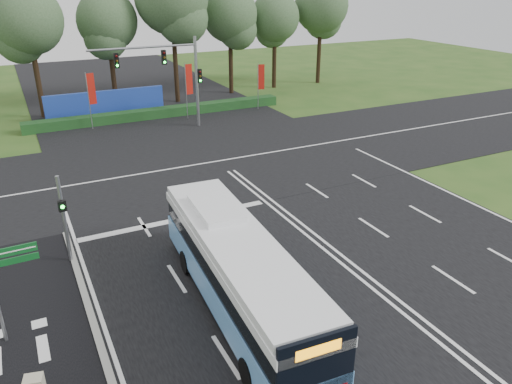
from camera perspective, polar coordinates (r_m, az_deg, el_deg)
ground at (r=23.03m, az=6.81°, el=-5.84°), size 120.00×120.00×0.00m
road_main at (r=23.02m, az=6.81°, el=-5.79°), size 20.00×120.00×0.04m
road_cross at (r=32.75m, az=-4.63°, el=3.47°), size 120.00×14.00×0.05m
bike_path at (r=17.68m, az=-25.19°, el=-18.53°), size 5.00×18.00×0.06m
kerb_strip at (r=17.66m, az=-17.17°, el=-17.00°), size 0.25×18.00×0.12m
city_bus at (r=17.82m, az=-2.00°, el=-9.14°), size 3.00×11.32×3.21m
pedestrian_signal at (r=21.90m, az=-21.10°, el=-2.66°), size 0.32×0.44×3.93m
street_sign at (r=17.94m, az=-26.97°, el=-8.47°), size 1.55×0.13×3.97m
banner_flag_left at (r=41.26m, az=-18.36°, el=10.76°), size 0.64×0.22×4.46m
banner_flag_mid at (r=42.65m, az=-7.75°, el=12.26°), size 0.68×0.19×4.64m
banner_flag_right at (r=45.42m, az=0.52°, el=12.73°), size 0.59×0.19×4.10m
traffic_light_gantry at (r=39.41m, az=-9.38°, el=13.67°), size 8.41×0.28×7.00m
hedge at (r=43.99m, az=-10.89°, el=8.89°), size 22.00×1.20×0.80m
blue_hoarding at (r=45.37m, az=-16.77°, el=9.67°), size 10.00×0.30×2.20m
eucalyptus_row at (r=48.20m, az=-15.42°, el=19.36°), size 47.34×9.47×12.72m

